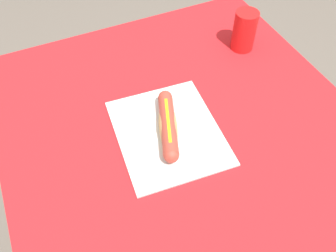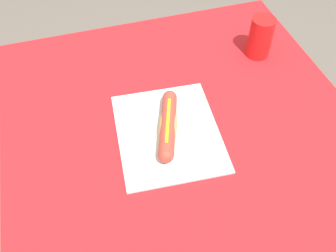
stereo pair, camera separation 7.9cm
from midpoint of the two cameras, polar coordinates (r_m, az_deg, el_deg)
ground_plane at (r=1.65m, az=1.35°, el=-19.54°), size 6.00×6.00×0.00m
dining_table at (r=1.06m, az=2.01°, el=-7.55°), size 1.21×0.98×0.78m
paper_wrapper at (r=0.98m, az=-2.32°, el=-1.12°), size 0.35×0.30×0.01m
hot_dog at (r=0.95m, az=-2.38°, el=0.01°), size 0.23×0.11×0.05m
drinking_cup at (r=1.22m, az=10.24°, el=14.69°), size 0.08×0.08×0.13m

